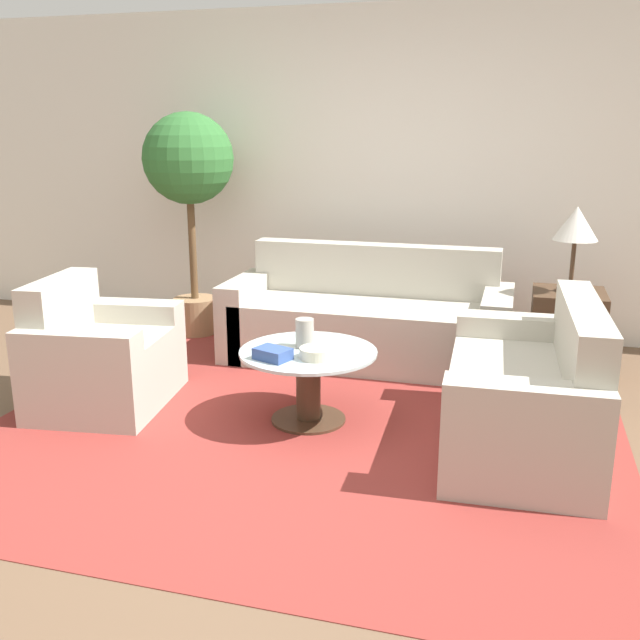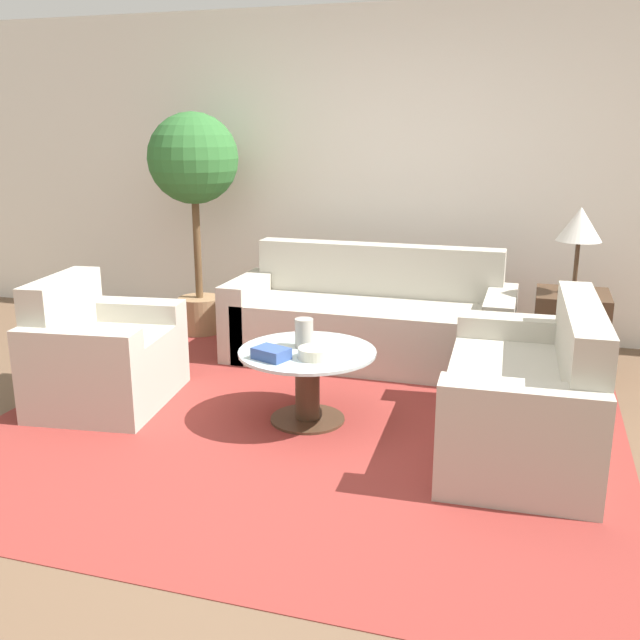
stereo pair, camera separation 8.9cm
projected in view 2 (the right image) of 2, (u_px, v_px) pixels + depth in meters
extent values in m
plane|color=brown|center=(268.00, 460.00, 3.70)|extent=(14.00, 14.00, 0.00)
cube|color=white|center=(382.00, 174.00, 5.81)|extent=(10.00, 0.06, 2.60)
cube|color=maroon|center=(308.00, 420.00, 4.20)|extent=(3.56, 3.34, 0.01)
cube|color=#B2AD9E|center=(368.00, 332.00, 5.19)|extent=(1.85, 0.78, 0.44)
cube|color=#B2AD9E|center=(378.00, 298.00, 5.42)|extent=(1.85, 0.18, 0.82)
cube|color=#B2AD9E|center=(250.00, 314.00, 5.44)|extent=(0.20, 0.78, 0.57)
cube|color=#B2AD9E|center=(499.00, 335.00, 4.92)|extent=(0.20, 0.78, 0.57)
cube|color=#B2AD9E|center=(108.00, 368.00, 4.43)|extent=(0.80, 0.79, 0.44)
cube|color=#B2AD9E|center=(66.00, 339.00, 4.43)|extent=(0.27, 0.72, 0.79)
cube|color=#B2AD9E|center=(80.00, 377.00, 4.08)|extent=(0.74, 0.29, 0.57)
cube|color=#B2AD9E|center=(131.00, 342.00, 4.75)|extent=(0.74, 0.29, 0.57)
cube|color=#B2AD9E|center=(518.00, 409.00, 3.79)|extent=(0.79, 1.23, 0.44)
cube|color=#B2AD9E|center=(577.00, 382.00, 3.68)|extent=(0.22, 1.21, 0.81)
cube|color=#B2AD9E|center=(518.00, 362.00, 4.34)|extent=(0.75, 0.23, 0.57)
cube|color=#B2AD9E|center=(519.00, 445.00, 3.22)|extent=(0.75, 0.23, 0.57)
cylinder|color=#422D1E|center=(308.00, 419.00, 4.19)|extent=(0.44, 0.44, 0.02)
cylinder|color=#422D1E|center=(307.00, 387.00, 4.14)|extent=(0.14, 0.14, 0.42)
cylinder|color=#B2C6C6|center=(307.00, 352.00, 4.08)|extent=(0.79, 0.79, 0.02)
cube|color=#422D1E|center=(569.00, 335.00, 4.86)|extent=(0.48, 0.48, 0.59)
cylinder|color=#422D1E|center=(574.00, 291.00, 4.78)|extent=(0.18, 0.18, 0.02)
cylinder|color=#422D1E|center=(576.00, 265.00, 4.73)|extent=(0.03, 0.03, 0.33)
cone|color=beige|center=(580.00, 224.00, 4.66)|extent=(0.29, 0.29, 0.22)
cylinder|color=#93704C|center=(200.00, 315.00, 5.96)|extent=(0.36, 0.36, 0.30)
cylinder|color=brown|center=(197.00, 242.00, 5.80)|extent=(0.06, 0.06, 0.93)
sphere|color=#2D662D|center=(193.00, 158.00, 5.63)|extent=(0.72, 0.72, 0.72)
cylinder|color=#9E998E|center=(304.00, 333.00, 4.12)|extent=(0.11, 0.11, 0.17)
cylinder|color=beige|center=(315.00, 353.00, 3.93)|extent=(0.19, 0.19, 0.06)
cube|color=#334C8C|center=(271.00, 353.00, 3.92)|extent=(0.23, 0.19, 0.06)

